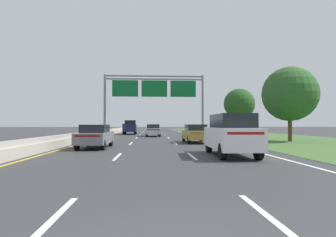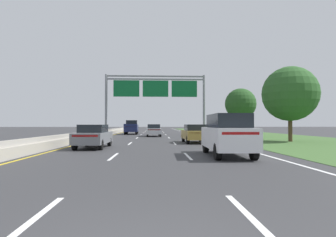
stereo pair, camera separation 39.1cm
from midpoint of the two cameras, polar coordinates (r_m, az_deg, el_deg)
name	(u,v)px [view 2 (the right image)]	position (r m, az deg, el deg)	size (l,w,h in m)	color
ground_plane	(153,135)	(38.07, -2.80, -3.58)	(220.00, 220.00, 0.00)	#333335
lane_striping	(153,136)	(37.61, -2.80, -3.60)	(11.96, 106.00, 0.01)	white
grass_verge_right	(251,135)	(40.54, 17.36, -3.37)	(14.00, 110.00, 0.02)	#3D602D
median_barrier_concrete	(106,133)	(38.62, -12.66, -2.99)	(0.60, 110.00, 0.85)	#A8A399
overhead_sign_gantry	(156,92)	(40.80, -2.37, 5.66)	(15.06, 0.42, 9.02)	gray
pickup_truck_navy	(131,127)	(43.21, -7.45, -1.86)	(2.13, 5.45, 2.20)	#161E47
car_silver_centre_lane_sedan	(154,130)	(35.20, -2.73, -2.45)	(1.95, 4.45, 1.57)	#B2B5BA
car_gold_right_lane_sedan	(195,133)	(23.41, 6.11, -3.10)	(1.89, 4.43, 1.57)	#A38438
car_white_right_lane_suv	(227,134)	(14.06, 13.15, -3.24)	(2.00, 4.74, 2.11)	silver
car_grey_left_lane_sedan	(94,136)	(18.84, -14.84, -3.54)	(1.87, 4.42, 1.57)	slate
roadside_tree_near	(290,94)	(27.26, 24.68, 4.74)	(4.98, 4.98, 6.86)	#4C3823
roadside_tree_mid	(241,104)	(39.02, 15.31, 2.98)	(4.29, 4.29, 6.56)	#4C3823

